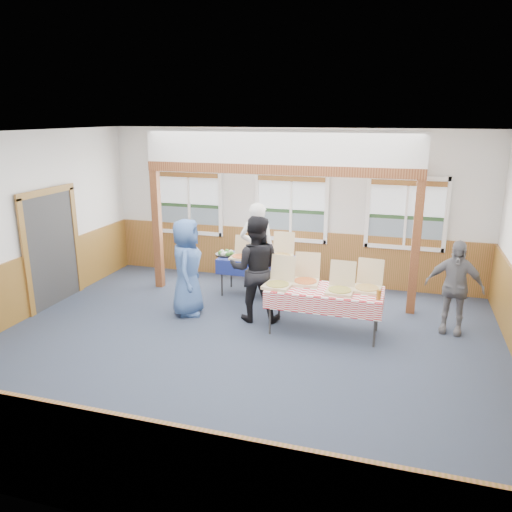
{
  "coord_description": "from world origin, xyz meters",
  "views": [
    {
      "loc": [
        2.25,
        -6.56,
        3.45
      ],
      "look_at": [
        -0.02,
        1.0,
        1.21
      ],
      "focal_mm": 35.0,
      "sensor_mm": 36.0,
      "label": 1
    }
  ],
  "objects": [
    {
      "name": "pizza_box_b",
      "position": [
        0.03,
        2.57,
        0.83
      ],
      "size": [
        0.44,
        0.53,
        0.46
      ],
      "rotation": [
        0.0,
        0.0,
        0.05
      ],
      "color": "#D1B78B",
      "rests_on": "table_left"
    },
    {
      "name": "window_left",
      "position": [
        -2.3,
        3.46,
        1.68
      ],
      "size": [
        1.56,
        0.1,
        1.46
      ],
      "color": "white",
      "rests_on": "wall_back"
    },
    {
      "name": "man_blue",
      "position": [
        -1.33,
        1.11,
        0.87
      ],
      "size": [
        0.75,
        0.96,
        1.73
      ],
      "primitive_type": "imported",
      "rotation": [
        0.0,
        0.0,
        1.84
      ],
      "color": "#3C5D97",
      "rests_on": "floor"
    },
    {
      "name": "window_mid",
      "position": [
        0.0,
        3.46,
        1.68
      ],
      "size": [
        1.56,
        0.1,
        1.46
      ],
      "color": "white",
      "rests_on": "wall_back"
    },
    {
      "name": "woman_black",
      "position": [
        -0.1,
        1.21,
        0.92
      ],
      "size": [
        1.01,
        0.85,
        1.84
      ],
      "primitive_type": "imported",
      "rotation": [
        0.0,
        0.0,
        3.33
      ],
      "color": "black",
      "rests_on": "floor"
    },
    {
      "name": "wall_back",
      "position": [
        0.0,
        3.5,
        1.6
      ],
      "size": [
        8.0,
        0.0,
        8.0
      ],
      "primitive_type": "plane",
      "rotation": [
        1.57,
        0.0,
        0.0
      ],
      "color": "silver",
      "rests_on": "floor"
    },
    {
      "name": "person_grey",
      "position": [
        3.12,
        1.62,
        0.78
      ],
      "size": [
        0.96,
        0.52,
        1.55
      ],
      "primitive_type": "imported",
      "rotation": [
        0.0,
        0.0,
        -0.16
      ],
      "color": "slate",
      "rests_on": "floor"
    },
    {
      "name": "pizza_box_d",
      "position": [
        0.78,
        1.18,
        0.83
      ],
      "size": [
        0.46,
        0.55,
        0.46
      ],
      "rotation": [
        0.0,
        0.0,
        0.08
      ],
      "color": "#D1B78B",
      "rests_on": "table_right"
    },
    {
      "name": "wainscot_left",
      "position": [
        -3.98,
        0.0,
        0.55
      ],
      "size": [
        0.05,
        6.98,
        1.1
      ],
      "primitive_type": "cube",
      "color": "brown",
      "rests_on": "floor"
    },
    {
      "name": "pizza_box_e",
      "position": [
        1.39,
        0.91,
        0.82
      ],
      "size": [
        0.42,
        0.51,
        0.45
      ],
      "rotation": [
        0.0,
        0.0,
        -0.02
      ],
      "color": "#D1B78B",
      "rests_on": "table_right"
    },
    {
      "name": "cased_opening",
      "position": [
        -3.96,
        0.9,
        1.05
      ],
      "size": [
        0.06,
        1.3,
        2.1
      ],
      "primitive_type": "cube",
      "color": "#2F2F2F",
      "rests_on": "wall_left"
    },
    {
      "name": "wainscot_back",
      "position": [
        0.0,
        3.48,
        0.55
      ],
      "size": [
        7.98,
        0.05,
        1.1
      ],
      "primitive_type": "cube",
      "color": "brown",
      "rests_on": "floor"
    },
    {
      "name": "pizza_box_a",
      "position": [
        -0.72,
        2.3,
        0.82
      ],
      "size": [
        0.37,
        0.46,
        0.41
      ],
      "rotation": [
        0.0,
        0.0,
        -0.0
      ],
      "color": "#D1B78B",
      "rests_on": "table_left"
    },
    {
      "name": "ceiling",
      "position": [
        0.0,
        0.0,
        3.2
      ],
      "size": [
        8.0,
        8.0,
        0.0
      ],
      "primitive_type": "plane",
      "rotation": [
        3.14,
        0.0,
        0.0
      ],
      "color": "white",
      "rests_on": "wall_back"
    },
    {
      "name": "floor",
      "position": [
        0.0,
        0.0,
        0.0
      ],
      "size": [
        8.0,
        8.0,
        0.0
      ],
      "primitive_type": "plane",
      "color": "#252C3C",
      "rests_on": "ground"
    },
    {
      "name": "wainscot_front",
      "position": [
        0.0,
        -3.48,
        0.55
      ],
      "size": [
        7.98,
        0.05,
        1.1
      ],
      "primitive_type": "cube",
      "color": "brown",
      "rests_on": "floor"
    },
    {
      "name": "window_right",
      "position": [
        2.3,
        3.46,
        1.68
      ],
      "size": [
        1.56,
        0.1,
        1.46
      ],
      "color": "white",
      "rests_on": "wall_back"
    },
    {
      "name": "woman_white",
      "position": [
        -0.36,
        2.2,
        0.95
      ],
      "size": [
        0.7,
        0.47,
        1.89
      ],
      "primitive_type": "imported",
      "rotation": [
        0.0,
        0.0,
        3.12
      ],
      "color": "white",
      "rests_on": "floor"
    },
    {
      "name": "table_right",
      "position": [
        1.14,
        0.99,
        0.7
      ],
      "size": [
        2.0,
        1.5,
        0.76
      ],
      "rotation": [
        0.0,
        0.0,
        -0.39
      ],
      "color": "#2F2F2F",
      "rests_on": "floor"
    },
    {
      "name": "post_right",
      "position": [
        2.5,
        2.3,
        1.2
      ],
      "size": [
        0.15,
        0.15,
        2.4
      ],
      "primitive_type": "cube",
      "color": "#592913",
      "rests_on": "floor"
    },
    {
      "name": "pizza_box_c",
      "position": [
        0.39,
        0.89,
        0.83
      ],
      "size": [
        0.48,
        0.56,
        0.46
      ],
      "rotation": [
        0.0,
        0.0,
        -0.12
      ],
      "color": "#D1B78B",
      "rests_on": "table_right"
    },
    {
      "name": "table_left",
      "position": [
        -0.32,
        2.41,
        0.69
      ],
      "size": [
        1.69,
        0.77,
        0.76
      ],
      "rotation": [
        0.0,
        0.0,
        -0.02
      ],
      "color": "#2F2F2F",
      "rests_on": "floor"
    },
    {
      "name": "drink_glass",
      "position": [
        1.99,
        0.74,
        0.83
      ],
      "size": [
        0.07,
        0.07,
        0.15
      ],
      "primitive_type": "cylinder",
      "color": "#985B19",
      "rests_on": "table_right"
    },
    {
      "name": "wall_left",
      "position": [
        -4.0,
        0.0,
        1.6
      ],
      "size": [
        0.0,
        8.0,
        8.0
      ],
      "primitive_type": "plane",
      "rotation": [
        1.57,
        0.0,
        1.57
      ],
      "color": "silver",
      "rests_on": "floor"
    },
    {
      "name": "post_left",
      "position": [
        -2.5,
        2.3,
        1.2
      ],
      "size": [
        0.15,
        0.15,
        2.4
      ],
      "primitive_type": "cube",
      "color": "#592913",
      "rests_on": "floor"
    },
    {
      "name": "pizza_box_f",
      "position": [
        1.79,
        1.13,
        0.83
      ],
      "size": [
        0.46,
        0.55,
        0.46
      ],
      "rotation": [
        0.0,
        0.0,
        -0.1
      ],
      "color": "#D1B78B",
      "rests_on": "table_right"
    },
    {
      "name": "cross_beam",
      "position": [
        0.0,
        2.3,
        2.49
      ],
      "size": [
        5.15,
        0.18,
        0.18
      ],
      "primitive_type": "cube",
      "color": "#592913",
      "rests_on": "post_left"
    },
    {
      "name": "veggie_tray",
      "position": [
        -1.07,
        2.41,
        0.79
      ],
      "size": [
        0.42,
        0.42,
        0.09
      ],
      "color": "black",
      "rests_on": "table_left"
    },
    {
      "name": "wall_front",
      "position": [
        0.0,
        -3.5,
        1.6
      ],
      "size": [
        8.0,
        0.0,
        8.0
      ],
      "primitive_type": "plane",
      "rotation": [
        -1.57,
        0.0,
        0.0
      ],
      "color": "silver",
      "rests_on": "floor"
    }
  ]
}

